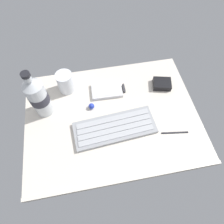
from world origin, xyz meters
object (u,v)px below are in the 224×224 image
(charger_block, at_px, (162,84))
(stylus_pen, at_px, (175,132))
(handheld_device, at_px, (108,90))
(keyboard, at_px, (115,128))
(juice_cup, at_px, (66,83))
(trackball_mouse, at_px, (91,106))
(water_bottle, at_px, (38,97))

(charger_block, xyz_separation_m, stylus_pen, (-0.02, -0.21, -0.01))
(handheld_device, bearing_deg, stylus_pen, -47.91)
(keyboard, relative_size, juice_cup, 3.50)
(trackball_mouse, bearing_deg, water_bottle, 172.87)
(water_bottle, height_order, charger_block, water_bottle)
(juice_cup, height_order, trackball_mouse, juice_cup)
(juice_cup, xyz_separation_m, trackball_mouse, (0.08, -0.11, -0.03))
(keyboard, height_order, charger_block, charger_block)
(keyboard, distance_m, charger_block, 0.27)
(water_bottle, relative_size, stylus_pen, 2.19)
(charger_block, bearing_deg, juice_cup, 171.91)
(juice_cup, height_order, charger_block, juice_cup)
(handheld_device, distance_m, trackball_mouse, 0.10)
(juice_cup, distance_m, trackball_mouse, 0.14)
(trackball_mouse, xyz_separation_m, stylus_pen, (0.28, -0.16, -0.01))
(handheld_device, bearing_deg, water_bottle, -170.12)
(charger_block, xyz_separation_m, trackball_mouse, (-0.29, -0.05, -0.00))
(handheld_device, height_order, stylus_pen, handheld_device)
(juice_cup, relative_size, charger_block, 1.21)
(stylus_pen, bearing_deg, trackball_mouse, 158.32)
(keyboard, xyz_separation_m, juice_cup, (-0.15, 0.21, 0.03))
(juice_cup, height_order, water_bottle, water_bottle)
(handheld_device, height_order, trackball_mouse, trackball_mouse)
(water_bottle, relative_size, trackball_mouse, 9.45)
(stylus_pen, bearing_deg, keyboard, 173.15)
(trackball_mouse, bearing_deg, handheld_device, 40.29)
(water_bottle, bearing_deg, juice_cup, 43.67)
(keyboard, distance_m, water_bottle, 0.28)
(keyboard, relative_size, charger_block, 4.25)
(keyboard, bearing_deg, charger_block, 34.69)
(keyboard, bearing_deg, handheld_device, 87.86)
(trackball_mouse, relative_size, stylus_pen, 0.23)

